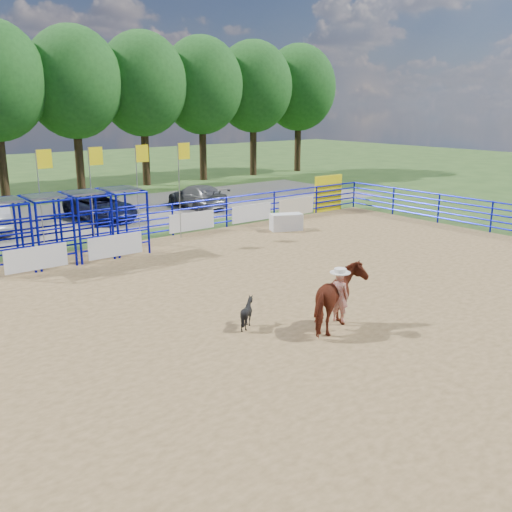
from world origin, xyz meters
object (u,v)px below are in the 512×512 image
Objects in this scene: announcer_table at (286,222)px; car_d at (197,196)px; horse_and_rider at (339,297)px; calf at (247,313)px; car_c at (100,207)px.

car_d is at bearing 89.73° from announcer_table.
horse_and_rider is 2.48m from calf.
calf is at bearing -104.13° from car_c.
horse_and_rider reaches higher than car_d.
car_d is (8.83, 16.47, 0.25)m from calf.
horse_and_rider reaches higher than calf.
horse_and_rider is 3.01× the size of calf.
horse_and_rider is 19.46m from car_d.
announcer_table is 0.62× the size of horse_and_rider.
calf is (-1.77, 1.66, -0.53)m from horse_and_rider.
horse_and_rider reaches higher than announcer_table.
announcer_table is 0.33× the size of car_d.
car_c is at bearing 86.34° from horse_and_rider.
calf is 18.69m from car_d.
announcer_table reaches higher than calf.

